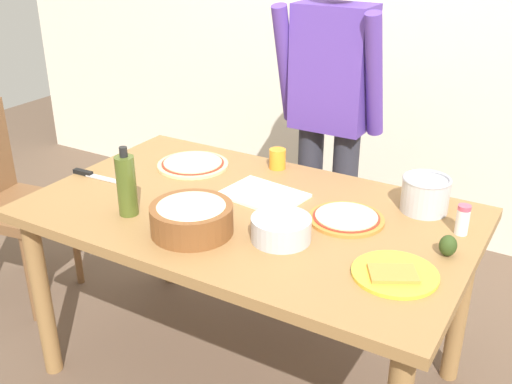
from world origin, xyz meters
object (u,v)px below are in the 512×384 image
dining_table (249,231)px  pizza_raw_on_board (193,164)px  salt_shaker (463,220)px  avocado (448,246)px  cutting_board_white (263,195)px  pizza_cooked_on_tray (346,218)px  chef_knife (95,176)px  cup_orange (277,159)px  person_cook (330,109)px  chair_wooden_left (3,193)px  olive_oil_bottle (127,185)px  mixing_bowl_steel (281,229)px  plate_with_slice (395,274)px  steel_pot (425,194)px  popcorn_bowl (192,216)px

dining_table → pizza_raw_on_board: size_ratio=5.28×
salt_shaker → avocado: salt_shaker is taller
cutting_board_white → pizza_cooked_on_tray: bearing=-4.1°
salt_shaker → chef_knife: bearing=-169.1°
cup_orange → pizza_raw_on_board: bearing=-153.0°
person_cook → pizza_raw_on_board: (-0.40, -0.52, -0.17)m
chair_wooden_left → cup_orange: chair_wooden_left is taller
dining_table → cutting_board_white: cutting_board_white is taller
olive_oil_bottle → pizza_cooked_on_tray: bearing=26.5°
chair_wooden_left → salt_shaker: (2.03, 0.27, 0.27)m
cup_orange → chef_knife: cup_orange is taller
chef_knife → avocado: avocado is taller
person_cook → cup_orange: size_ratio=19.06×
cutting_board_white → salt_shaker: bearing=6.4°
pizza_cooked_on_tray → olive_oil_bottle: 0.78m
person_cook → chair_wooden_left: size_ratio=1.71×
mixing_bowl_steel → salt_shaker: 0.61m
chef_knife → plate_with_slice: bearing=-4.3°
chair_wooden_left → avocado: size_ratio=13.57×
chair_wooden_left → cup_orange: size_ratio=11.18×
plate_with_slice → steel_pot: bearing=96.3°
avocado → chef_knife: bearing=-175.8°
steel_pot → chef_knife: size_ratio=0.60×
cup_orange → avocado: (0.81, -0.36, -0.01)m
pizza_raw_on_board → olive_oil_bottle: (0.07, -0.48, 0.10)m
chair_wooden_left → person_cook: bearing=32.4°
chair_wooden_left → cutting_board_white: size_ratio=3.17×
pizza_cooked_on_tray → salt_shaker: size_ratio=2.53×
pizza_raw_on_board → pizza_cooked_on_tray: same height
mixing_bowl_steel → avocado: mixing_bowl_steel is taller
popcorn_bowl → cup_orange: 0.65m
pizza_cooked_on_tray → chef_knife: 1.05m
plate_with_slice → chef_knife: bearing=175.7°
popcorn_bowl → mixing_bowl_steel: bearing=20.8°
mixing_bowl_steel → cutting_board_white: 0.34m
chair_wooden_left → pizza_cooked_on_tray: (1.66, 0.16, 0.23)m
person_cook → steel_pot: 0.73m
plate_with_slice → mixing_bowl_steel: 0.40m
pizza_raw_on_board → pizza_cooked_on_tray: 0.78m
popcorn_bowl → pizza_cooked_on_tray: bearing=39.6°
plate_with_slice → salt_shaker: salt_shaker is taller
olive_oil_bottle → steel_pot: bearing=31.9°
dining_table → plate_with_slice: (0.60, -0.16, 0.10)m
person_cook → cup_orange: bearing=-102.0°
steel_pot → person_cook: bearing=142.5°
dining_table → popcorn_bowl: size_ratio=5.71×
cup_orange → salt_shaker: size_ratio=0.80×
chair_wooden_left → pizza_raw_on_board: bearing=18.6°
popcorn_bowl → cup_orange: (-0.02, 0.65, -0.02)m
plate_with_slice → salt_shaker: (0.11, 0.37, 0.04)m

